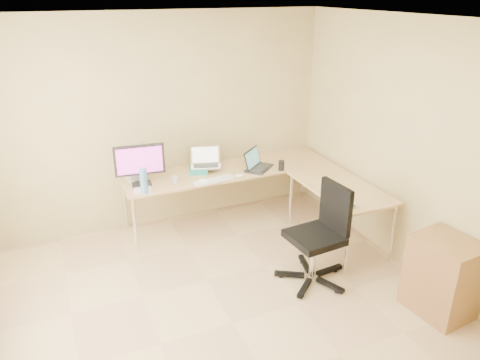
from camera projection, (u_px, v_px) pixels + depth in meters
name	position (u px, v px, depth m)	size (l,w,h in m)	color
floor	(233.00, 323.00, 4.17)	(4.50, 4.50, 0.00)	tan
ceiling	(230.00, 23.00, 3.15)	(4.50, 4.50, 0.00)	white
wall_back	(161.00, 123.00, 5.56)	(4.50, 4.50, 0.00)	#CDB876
wall_right	(431.00, 158.00, 4.43)	(4.50, 4.50, 0.00)	#CDB876
desk_main	(229.00, 195.00, 5.85)	(2.65, 0.70, 0.73)	tan
desk_return	(338.00, 214.00, 5.37)	(0.70, 1.30, 0.73)	tan
monitor	(140.00, 165.00, 5.17)	(0.56, 0.18, 0.48)	black
book_stack	(199.00, 169.00, 5.64)	(0.22, 0.30, 0.05)	teal
laptop_center	(206.00, 158.00, 5.60)	(0.37, 0.28, 0.24)	silver
laptop_black	(259.00, 159.00, 5.67)	(0.39, 0.29, 0.25)	black
keyboard	(214.00, 180.00, 5.34)	(0.49, 0.14, 0.02)	silver
mouse	(240.00, 176.00, 5.46)	(0.11, 0.07, 0.04)	white
mug	(175.00, 180.00, 5.29)	(0.09, 0.09, 0.08)	silver
cd_stack	(203.00, 182.00, 5.29)	(0.11, 0.11, 0.03)	silver
water_bottle	(144.00, 181.00, 4.99)	(0.08, 0.08, 0.29)	#4983B4
papers	(142.00, 188.00, 5.15)	(0.19, 0.27, 0.01)	white
white_box	(137.00, 176.00, 5.39)	(0.23, 0.17, 0.08)	silver
desk_fan	(135.00, 168.00, 5.42)	(0.19, 0.19, 0.24)	beige
black_cup	(281.00, 165.00, 5.65)	(0.07, 0.07, 0.13)	black
laptop_return	(345.00, 196.00, 4.73)	(0.23, 0.29, 0.19)	silver
office_chair	(314.00, 238.00, 4.60)	(0.63, 0.63, 1.05)	black
cabinet	(442.00, 278.00, 4.20)	(0.46, 0.56, 0.78)	olive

